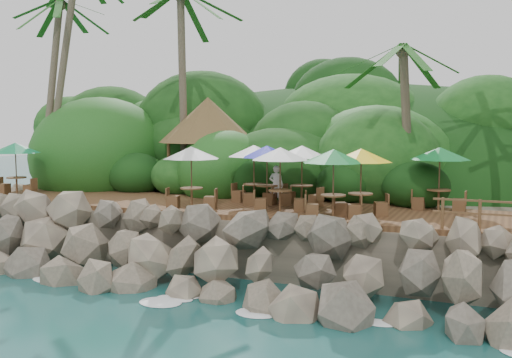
% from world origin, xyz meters
% --- Properties ---
extents(ground, '(140.00, 140.00, 0.00)m').
position_xyz_m(ground, '(0.00, 0.00, 0.00)').
color(ground, '#19514F').
rests_on(ground, ground).
extents(land_base, '(32.00, 25.20, 2.10)m').
position_xyz_m(land_base, '(0.00, 16.00, 1.05)').
color(land_base, gray).
rests_on(land_base, ground).
extents(jungle_hill, '(44.80, 28.00, 15.40)m').
position_xyz_m(jungle_hill, '(0.00, 23.50, 0.00)').
color(jungle_hill, '#143811').
rests_on(jungle_hill, ground).
extents(seawall, '(29.00, 4.00, 2.30)m').
position_xyz_m(seawall, '(0.00, 2.00, 1.15)').
color(seawall, gray).
rests_on(seawall, ground).
extents(terrace, '(26.00, 5.00, 0.20)m').
position_xyz_m(terrace, '(0.00, 6.00, 2.20)').
color(terrace, brown).
rests_on(terrace, land_base).
extents(jungle_foliage, '(44.00, 16.00, 12.00)m').
position_xyz_m(jungle_foliage, '(0.00, 15.00, 0.00)').
color(jungle_foliage, '#143811').
rests_on(jungle_foliage, ground).
extents(foam_line, '(25.20, 0.80, 0.06)m').
position_xyz_m(foam_line, '(0.00, 0.30, 0.03)').
color(foam_line, white).
rests_on(foam_line, ground).
extents(palapa, '(4.80, 4.80, 4.60)m').
position_xyz_m(palapa, '(-4.22, 9.91, 5.79)').
color(palapa, brown).
rests_on(palapa, ground).
extents(dining_clusters, '(25.85, 5.45, 2.43)m').
position_xyz_m(dining_clusters, '(1.58, 5.64, 4.32)').
color(dining_clusters, brown).
rests_on(dining_clusters, terrace).
extents(waiter, '(0.64, 0.47, 1.62)m').
position_xyz_m(waiter, '(0.61, 6.67, 3.11)').
color(waiter, silver).
rests_on(waiter, terrace).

